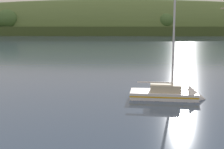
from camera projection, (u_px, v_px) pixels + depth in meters
name	position (u px, v px, depth m)	size (l,w,h in m)	color
far_shoreline_hill	(120.00, 34.00, 226.01)	(522.72, 70.80, 50.74)	#3C4E24
sailboat_near_mooring	(173.00, 96.00, 29.56)	(7.42, 3.49, 12.13)	white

